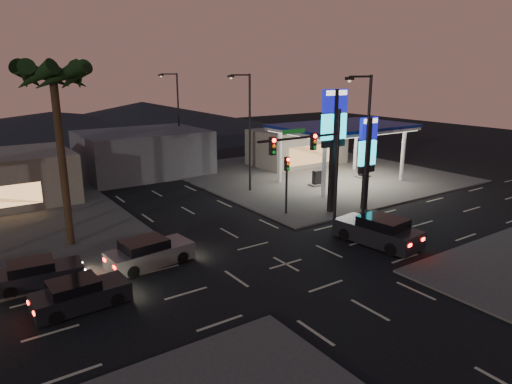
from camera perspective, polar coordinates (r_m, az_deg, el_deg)
ground at (r=25.27m, az=3.75°, el=-8.98°), size 140.00×140.00×0.00m
corner_lot_ne at (r=46.78m, az=7.08°, el=2.25°), size 24.00×24.00×0.12m
gas_station at (r=43.07m, az=10.84°, el=7.79°), size 12.20×8.20×5.47m
convenience_store at (r=51.42m, az=5.14°, el=5.65°), size 10.00×6.00×4.00m
pylon_sign_tall at (r=33.09m, az=9.71°, el=8.06°), size 2.20×0.35×9.00m
pylon_sign_short at (r=34.43m, az=13.75°, el=5.18°), size 1.60×0.35×7.00m
traffic_signal_mast at (r=27.52m, az=7.54°, el=4.33°), size 6.10×0.39×8.00m
pedestal_signal at (r=32.82m, az=3.87°, el=2.03°), size 0.32×0.39×4.30m
streetlight_near at (r=28.87m, az=13.41°, el=5.53°), size 2.14×0.25×10.00m
streetlight_mid at (r=38.71m, az=-1.04°, el=8.22°), size 2.14×0.25×10.00m
streetlight_far at (r=50.92m, az=-9.88°, el=9.61°), size 2.14×0.25×10.00m
palm_a at (r=28.12m, az=-23.96°, el=12.05°), size 4.41×4.41×10.86m
building_far_mid at (r=47.71m, az=-13.92°, el=4.79°), size 12.00×9.00×4.40m
hill_right at (r=83.79m, az=-13.97°, el=9.18°), size 50.00×50.00×5.00m
hill_center at (r=79.82m, az=-24.12°, el=7.71°), size 60.00×60.00×4.00m
car_lane_a_front at (r=22.09m, az=-21.19°, el=-11.88°), size 4.27×1.93×1.37m
car_lane_b_front at (r=25.46m, az=-13.25°, el=-7.44°), size 4.81×2.36×1.52m
car_lane_b_mid at (r=24.94m, az=-25.70°, el=-9.26°), size 4.30×2.10×1.36m
suv_station at (r=28.72m, az=15.07°, el=-4.76°), size 2.80×5.43×1.74m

